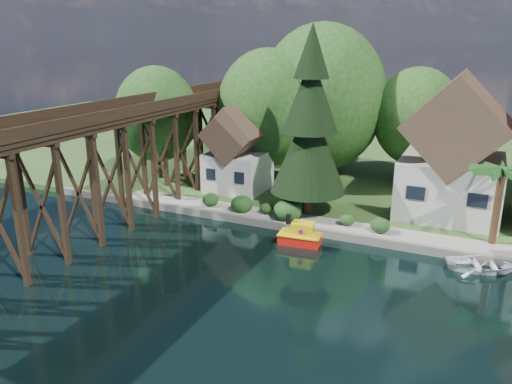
% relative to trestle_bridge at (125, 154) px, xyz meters
% --- Properties ---
extents(ground, '(140.00, 140.00, 0.00)m').
position_rel_trestle_bridge_xyz_m(ground, '(16.00, -5.17, -5.35)').
color(ground, black).
rests_on(ground, ground).
extents(bank, '(140.00, 52.00, 0.50)m').
position_rel_trestle_bridge_xyz_m(bank, '(16.00, 28.83, -5.10)').
color(bank, '#324E1F').
rests_on(bank, ground).
extents(seawall, '(60.00, 0.40, 0.62)m').
position_rel_trestle_bridge_xyz_m(seawall, '(20.00, 2.83, -5.04)').
color(seawall, slate).
rests_on(seawall, ground).
extents(promenade, '(50.00, 2.60, 0.06)m').
position_rel_trestle_bridge_xyz_m(promenade, '(22.00, 4.13, -4.82)').
color(promenade, gray).
rests_on(promenade, bank).
extents(trestle_bridge, '(4.12, 44.18, 9.30)m').
position_rel_trestle_bridge_xyz_m(trestle_bridge, '(0.00, 0.00, 0.00)').
color(trestle_bridge, black).
rests_on(trestle_bridge, ground).
extents(house_left, '(7.64, 8.64, 11.02)m').
position_rel_trestle_bridge_xyz_m(house_left, '(23.00, 10.83, -0.21)').
color(house_left, silver).
rests_on(house_left, bank).
extents(shed, '(5.09, 5.40, 7.85)m').
position_rel_trestle_bridge_xyz_m(shed, '(5.00, 9.33, -1.52)').
color(shed, silver).
rests_on(shed, bank).
extents(bg_trees, '(49.90, 13.30, 10.57)m').
position_rel_trestle_bridge_xyz_m(bg_trees, '(17.00, 16.08, 1.94)').
color(bg_trees, '#382314').
rests_on(bg_trees, bank).
extents(shrubs, '(15.76, 2.47, 1.70)m').
position_rel_trestle_bridge_xyz_m(shrubs, '(11.40, 4.09, -4.12)').
color(shrubs, '#183E16').
rests_on(shrubs, bank).
extents(conifer, '(5.90, 5.90, 14.52)m').
position_rel_trestle_bridge_xyz_m(conifer, '(12.82, 6.07, 2.14)').
color(conifer, '#382314').
rests_on(conifer, bank).
extents(palm_tree, '(4.78, 4.78, 5.67)m').
position_rel_trestle_bridge_xyz_m(palm_tree, '(26.33, 5.30, 0.10)').
color(palm_tree, '#382314').
rests_on(palm_tree, bank).
extents(tugboat, '(3.09, 1.88, 2.14)m').
position_rel_trestle_bridge_xyz_m(tugboat, '(14.15, 0.89, -4.71)').
color(tugboat, red).
rests_on(tugboat, ground).
extents(boat_white_a, '(4.97, 4.08, 0.90)m').
position_rel_trestle_bridge_xyz_m(boat_white_a, '(25.86, 1.81, -4.90)').
color(boat_white_a, white).
rests_on(boat_white_a, ground).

